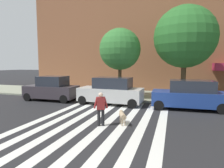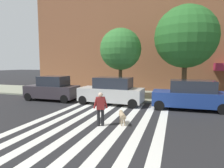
% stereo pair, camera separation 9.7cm
% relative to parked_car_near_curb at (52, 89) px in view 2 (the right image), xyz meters
% --- Properties ---
extents(ground_plane, '(160.00, 160.00, 0.00)m').
position_rel_parked_car_near_curb_xyz_m(ground_plane, '(6.70, -5.33, -0.95)').
color(ground_plane, '#232326').
extents(sidewalk_far, '(80.00, 6.00, 0.15)m').
position_rel_parked_car_near_curb_xyz_m(sidewalk_far, '(6.70, 4.24, -0.87)').
color(sidewalk_far, gray).
rests_on(sidewalk_far, ground_plane).
extents(crosswalk_stripes, '(6.75, 12.54, 0.01)m').
position_rel_parked_car_near_curb_xyz_m(crosswalk_stripes, '(5.96, -5.33, -0.95)').
color(crosswalk_stripes, silver).
rests_on(crosswalk_stripes, ground_plane).
extents(parked_car_near_curb, '(4.34, 2.00, 2.02)m').
position_rel_parked_car_near_curb_xyz_m(parked_car_near_curb, '(0.00, 0.00, 0.00)').
color(parked_car_near_curb, '#352F36').
rests_on(parked_car_near_curb, ground_plane).
extents(parked_car_behind_first, '(4.83, 2.09, 2.02)m').
position_rel_parked_car_near_curb_xyz_m(parked_car_behind_first, '(5.18, -0.00, 0.02)').
color(parked_car_behind_first, beige).
rests_on(parked_car_behind_first, ground_plane).
extents(parked_car_third_in_line, '(4.72, 2.10, 1.94)m').
position_rel_parked_car_near_curb_xyz_m(parked_car_third_in_line, '(10.63, 0.00, -0.00)').
color(parked_car_third_in_line, navy).
rests_on(parked_car_third_in_line, ground_plane).
extents(street_tree_nearest, '(3.50, 3.50, 5.86)m').
position_rel_parked_car_near_curb_xyz_m(street_tree_nearest, '(5.23, 2.30, 3.29)').
color(street_tree_nearest, '#4C3823').
rests_on(street_tree_nearest, sidewalk_far).
extents(street_tree_middle, '(4.89, 4.89, 7.43)m').
position_rel_parked_car_near_curb_xyz_m(street_tree_middle, '(10.37, 2.94, 4.18)').
color(street_tree_middle, '#4C3823').
rests_on(street_tree_middle, sidewalk_far).
extents(pedestrian_dog_walker, '(0.68, 0.38, 1.64)m').
position_rel_parked_car_near_curb_xyz_m(pedestrian_dog_walker, '(6.29, -5.08, -0.02)').
color(pedestrian_dog_walker, black).
rests_on(pedestrian_dog_walker, ground_plane).
extents(dog_on_leash, '(0.56, 1.01, 0.65)m').
position_rel_parked_car_near_curb_xyz_m(dog_on_leash, '(7.22, -4.51, -0.51)').
color(dog_on_leash, tan).
rests_on(dog_on_leash, ground_plane).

